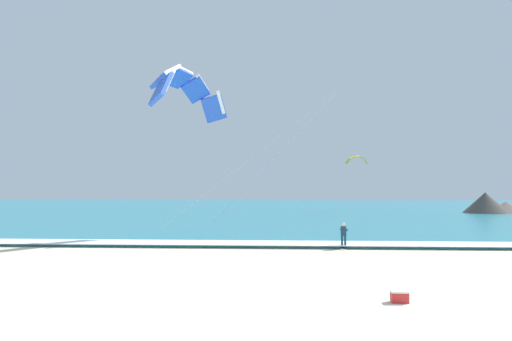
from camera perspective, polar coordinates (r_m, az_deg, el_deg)
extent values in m
plane|color=beige|center=(17.29, 24.18, -14.91)|extent=(200.00, 200.00, 0.00)
cube|color=teal|center=(89.45, 6.98, -4.72)|extent=(200.00, 120.00, 0.20)
cube|color=white|center=(30.97, 14.44, -8.96)|extent=(200.00, 2.74, 0.04)
ellipsoid|color=white|center=(29.62, 11.04, -9.67)|extent=(0.79, 1.47, 0.05)
cube|color=black|center=(29.85, 10.97, -9.53)|extent=(0.17, 0.10, 0.04)
cube|color=black|center=(29.38, 11.10, -9.65)|extent=(0.17, 0.10, 0.04)
cylinder|color=#143347|center=(29.59, 10.84, -8.91)|extent=(0.14, 0.14, 0.84)
cylinder|color=#143347|center=(29.56, 11.23, -8.92)|extent=(0.14, 0.14, 0.84)
cube|color=#143347|center=(29.50, 11.02, -7.53)|extent=(0.38, 0.28, 0.60)
sphere|color=beige|center=(29.46, 11.01, -6.67)|extent=(0.22, 0.22, 0.22)
cylinder|color=#143347|center=(29.68, 10.71, -7.40)|extent=(0.22, 0.51, 0.22)
cylinder|color=#143347|center=(29.63, 11.41, -7.40)|extent=(0.22, 0.51, 0.22)
cylinder|color=black|center=(29.87, 11.11, -7.36)|extent=(0.54, 0.18, 0.04)
cube|color=#3F3F42|center=(29.64, 11.05, -7.93)|extent=(0.14, 0.11, 0.10)
cube|color=blue|center=(37.25, -5.34, 7.81)|extent=(2.05, 1.60, 2.35)
cube|color=white|center=(37.07, -4.49, 8.60)|extent=(0.66, 1.27, 1.80)
cube|color=blue|center=(36.39, -7.65, 10.08)|extent=(2.18, 1.96, 1.96)
cube|color=white|center=(36.21, -6.79, 10.91)|extent=(0.86, 1.78, 1.18)
cube|color=blue|center=(34.80, -9.83, 11.44)|extent=(2.16, 2.47, 1.13)
cube|color=white|center=(34.61, -8.95, 12.32)|extent=(0.93, 1.98, 0.30)
cube|color=blue|center=(32.75, -11.42, 11.52)|extent=(1.99, 2.66, 1.96)
cube|color=white|center=(32.55, -10.49, 12.45)|extent=(0.86, 1.84, 1.18)
cube|color=blue|center=(30.67, -11.93, 10.06)|extent=(1.71, 2.42, 2.35)
cube|color=white|center=(30.46, -10.94, 11.05)|extent=(0.67, 1.36, 1.80)
cylinder|color=#B2B2B7|center=(32.93, 1.81, 1.08)|extent=(9.35, 6.82, 9.21)
cylinder|color=#B2B2B7|center=(29.33, -0.71, 1.50)|extent=(11.75, 0.57, 9.21)
cube|color=yellow|center=(74.05, 11.52, 1.14)|extent=(0.79, 0.77, 0.82)
cube|color=white|center=(74.34, 11.44, 1.19)|extent=(0.54, 0.22, 0.71)
cube|color=yellow|center=(74.22, 12.04, 1.59)|extent=(0.96, 0.82, 0.60)
cube|color=white|center=(74.50, 11.96, 1.64)|extent=(0.76, 0.26, 0.45)
cube|color=yellow|center=(74.50, 12.68, 1.74)|extent=(0.96, 0.84, 0.24)
cube|color=white|center=(74.78, 12.60, 1.80)|extent=(0.81, 0.28, 0.10)
cube|color=yellow|center=(74.84, 13.30, 1.57)|extent=(0.86, 0.83, 0.60)
cube|color=white|center=(75.12, 13.22, 1.62)|extent=(0.74, 0.25, 0.45)
cube|color=yellow|center=(75.15, 13.76, 1.11)|extent=(0.59, 0.78, 0.82)
cube|color=white|center=(75.44, 13.67, 1.16)|extent=(0.52, 0.20, 0.71)
cone|color=#665B51|center=(78.14, 29.08, -4.17)|extent=(8.20, 8.20, 1.89)
cone|color=#47423D|center=(76.33, 27.04, -3.72)|extent=(6.93, 6.93, 3.33)
cone|color=#665B51|center=(77.99, 28.13, -4.18)|extent=(6.34, 6.34, 1.93)
cube|color=red|center=(16.47, 17.70, -15.05)|extent=(0.56, 0.36, 0.34)
cube|color=white|center=(16.42, 17.69, -14.37)|extent=(0.58, 0.38, 0.06)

